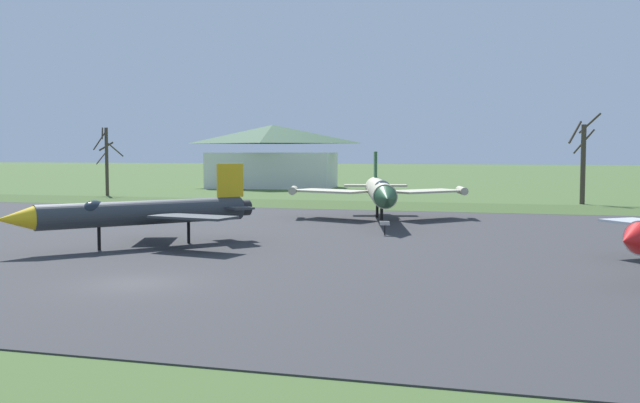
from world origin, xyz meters
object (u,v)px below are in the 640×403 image
jet_fighter_front_left (139,212)px  info_placard_rear_center (385,226)px  visitor_building (273,157)px  jet_fighter_rear_center (379,191)px

jet_fighter_front_left → info_placard_rear_center: 15.44m
info_placard_rear_center → visitor_building: 64.09m
jet_fighter_front_left → visitor_building: size_ratio=0.60×
jet_fighter_rear_center → visitor_building: (-25.78, 48.52, 2.24)m
jet_fighter_front_left → info_placard_rear_center: bearing=37.0°
jet_fighter_front_left → visitor_building: bearing=103.1°
jet_fighter_front_left → info_placard_rear_center: jet_fighter_front_left is taller
jet_fighter_front_left → jet_fighter_rear_center: 20.96m
jet_fighter_front_left → visitor_building: visitor_building is taller
visitor_building → jet_fighter_front_left: bearing=-76.9°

